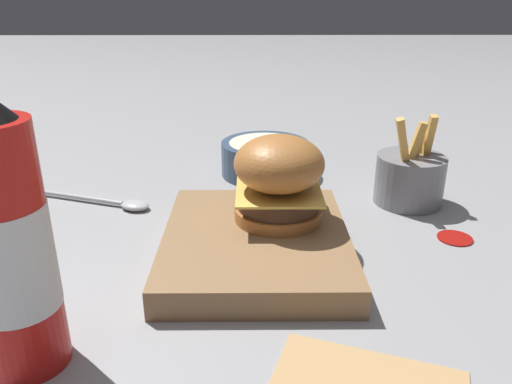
% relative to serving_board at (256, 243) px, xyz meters
% --- Properties ---
extents(ground_plane, '(6.00, 6.00, 0.00)m').
position_rel_serving_board_xyz_m(ground_plane, '(0.05, -0.02, -0.02)').
color(ground_plane, gray).
extents(serving_board, '(0.26, 0.22, 0.03)m').
position_rel_serving_board_xyz_m(serving_board, '(0.00, 0.00, 0.00)').
color(serving_board, olive).
rests_on(serving_board, ground_plane).
extents(burger, '(0.11, 0.11, 0.11)m').
position_rel_serving_board_xyz_m(burger, '(-0.03, 0.03, 0.07)').
color(burger, '#AD6B33').
rests_on(burger, serving_board).
extents(ketchup_bottle, '(0.07, 0.07, 0.24)m').
position_rel_serving_board_xyz_m(ketchup_bottle, '(0.18, -0.20, 0.09)').
color(ketchup_bottle, red).
rests_on(ketchup_bottle, ground_plane).
extents(fries_basket, '(0.10, 0.10, 0.14)m').
position_rel_serving_board_xyz_m(fries_basket, '(-0.16, 0.23, 0.02)').
color(fries_basket, slate).
rests_on(fries_basket, ground_plane).
extents(side_bowl, '(0.15, 0.15, 0.06)m').
position_rel_serving_board_xyz_m(side_bowl, '(-0.28, 0.02, 0.01)').
color(side_bowl, '#384C66').
rests_on(side_bowl, ground_plane).
extents(spoon, '(0.08, 0.18, 0.01)m').
position_rel_serving_board_xyz_m(spoon, '(-0.15, -0.20, -0.01)').
color(spoon, '#B2B2B7').
rests_on(spoon, ground_plane).
extents(ketchup_puddle, '(0.04, 0.04, 0.00)m').
position_rel_serving_board_xyz_m(ketchup_puddle, '(-0.04, 0.26, -0.01)').
color(ketchup_puddle, '#9E140F').
rests_on(ketchup_puddle, ground_plane).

